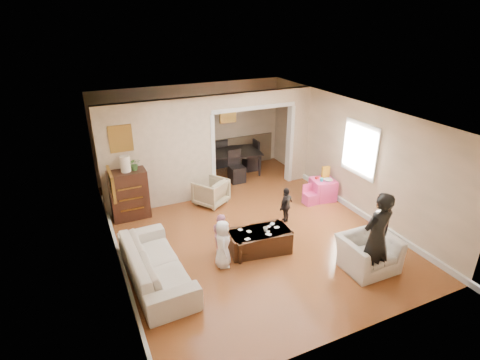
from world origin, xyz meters
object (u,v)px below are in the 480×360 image
child_kneel_a (223,244)px  dining_table (228,163)px  coffee_cup (266,229)px  play_table (323,189)px  dresser (129,195)px  armchair_front (368,253)px  adult_person (377,238)px  armchair_back (211,192)px  child_toddler (286,205)px  coffee_table (260,241)px  sofa (156,264)px  table_lamp (125,164)px  cyan_cup (322,180)px  child_kneel_b (221,233)px

child_kneel_a → dining_table: bearing=-4.4°
coffee_cup → dining_table: 4.08m
play_table → dresser: bearing=166.6°
armchair_front → adult_person: size_ratio=0.58×
armchair_back → child_toddler: 1.98m
dresser → child_kneel_a: size_ratio=1.21×
adult_person → coffee_cup: bearing=-53.5°
armchair_back → child_toddler: (1.21, -1.57, 0.11)m
coffee_table → child_kneel_a: (-0.85, -0.15, 0.25)m
adult_person → armchair_back: bearing=-71.8°
coffee_cup → play_table: play_table is taller
dining_table → sofa: bearing=-116.9°
armchair_front → adult_person: 0.62m
play_table → child_toddler: 1.61m
table_lamp → coffee_cup: table_lamp is taller
dresser → child_toddler: 3.58m
table_lamp → child_toddler: table_lamp is taller
armchair_back → child_toddler: size_ratio=0.83×
dresser → child_toddler: bearing=-28.8°
dresser → child_kneel_a: 2.90m
armchair_front → table_lamp: 5.37m
coffee_cup → cyan_cup: cyan_cup is taller
dresser → coffee_table: 3.25m
sofa → child_kneel_b: child_kneel_b is taller
coffee_table → play_table: size_ratio=2.14×
child_kneel_b → coffee_cup: bearing=-123.8°
cyan_cup → armchair_back: bearing=159.1°
coffee_cup → child_toddler: (0.95, 0.80, -0.06)m
cyan_cup → child_kneel_a: (-3.27, -1.48, -0.10)m
dresser → coffee_cup: (2.18, -2.52, -0.09)m
cyan_cup → coffee_cup: bearing=-149.3°
coffee_cup → child_kneel_b: size_ratio=0.11×
child_kneel_b → play_table: bearing=-81.6°
armchair_back → child_kneel_a: 2.57m
coffee_cup → armchair_back: bearing=96.3°
armchair_back → table_lamp: bearing=-37.3°
play_table → child_kneel_b: child_kneel_b is taller
adult_person → child_toddler: size_ratio=1.97×
child_kneel_b → sofa: bearing=93.2°
coffee_cup → dining_table: dining_table is taller
dining_table → child_toddler: bearing=-77.9°
play_table → dining_table: 2.98m
sofa → dresser: size_ratio=1.97×
dresser → cyan_cup: 4.65m
cyan_cup → coffee_table: bearing=-151.2°
table_lamp → adult_person: 5.40m
dresser → coffee_cup: dresser is taller
table_lamp → child_kneel_b: bearing=-57.5°
dresser → table_lamp: size_ratio=3.20×
sofa → dining_table: (3.07, 3.96, 0.00)m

